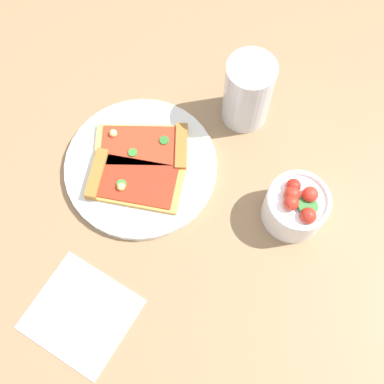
% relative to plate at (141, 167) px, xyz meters
% --- Properties ---
extents(ground_plane, '(2.40, 2.40, 0.00)m').
position_rel_plate_xyz_m(ground_plane, '(0.01, 0.01, -0.01)').
color(ground_plane, '#93704C').
rests_on(ground_plane, ground).
extents(plate, '(0.26, 0.26, 0.01)m').
position_rel_plate_xyz_m(plate, '(0.00, 0.00, 0.00)').
color(plate, silver).
rests_on(plate, ground_plane).
extents(pizza_slice_near, '(0.18, 0.13, 0.02)m').
position_rel_plate_xyz_m(pizza_slice_near, '(-0.00, 0.03, 0.01)').
color(pizza_slice_near, '#E5B256').
rests_on(pizza_slice_near, plate).
extents(pizza_slice_far, '(0.17, 0.12, 0.02)m').
position_rel_plate_xyz_m(pizza_slice_far, '(-0.01, -0.04, 0.01)').
color(pizza_slice_far, gold).
rests_on(pizza_slice_far, plate).
extents(salad_bowl, '(0.10, 0.10, 0.09)m').
position_rel_plate_xyz_m(salad_bowl, '(0.27, 0.02, 0.03)').
color(salad_bowl, white).
rests_on(salad_bowl, ground_plane).
extents(soda_glass, '(0.08, 0.08, 0.14)m').
position_rel_plate_xyz_m(soda_glass, '(0.13, 0.17, 0.06)').
color(soda_glass, silver).
rests_on(soda_glass, ground_plane).
extents(paper_napkin, '(0.17, 0.16, 0.00)m').
position_rel_plate_xyz_m(paper_napkin, '(0.01, -0.26, -0.01)').
color(paper_napkin, white).
rests_on(paper_napkin, ground_plane).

